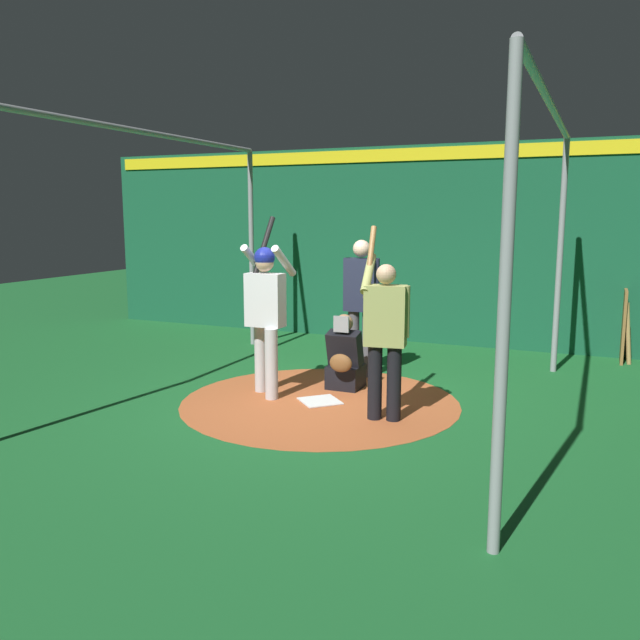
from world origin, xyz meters
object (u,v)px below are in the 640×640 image
at_px(umpire, 361,300).
at_px(visitor, 385,331).
at_px(batter, 265,306).
at_px(bat_rack, 625,327).
at_px(home_plate, 320,401).
at_px(catcher, 345,360).

relative_size(umpire, visitor, 0.90).
distance_m(batter, bat_rack, 5.41).
xyz_separation_m(home_plate, catcher, (-0.64, 0.05, 0.35)).
relative_size(umpire, bat_rack, 1.71).
height_order(home_plate, batter, batter).
bearing_deg(batter, visitor, 77.80).
distance_m(catcher, bat_rack, 4.41).
xyz_separation_m(home_plate, umpire, (-1.33, 0.01, 1.00)).
height_order(home_plate, catcher, catcher).
bearing_deg(catcher, visitor, 40.28).
distance_m(batter, catcher, 1.20).
bearing_deg(umpire, bat_rack, 126.46).
relative_size(batter, catcher, 2.25).
height_order(home_plate, visitor, visitor).
relative_size(batter, bat_rack, 1.99).
xyz_separation_m(catcher, bat_rack, (-3.06, 3.17, 0.13)).
bearing_deg(home_plate, visitor, 70.03).
relative_size(home_plate, visitor, 0.21).
bearing_deg(bat_rack, home_plate, -41.03).
bearing_deg(home_plate, batter, -92.05).
distance_m(catcher, visitor, 1.38).
bearing_deg(umpire, catcher, 3.69).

